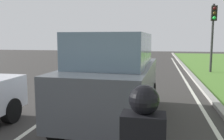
% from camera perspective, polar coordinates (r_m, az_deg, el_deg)
% --- Properties ---
extents(ground_plane, '(60.00, 60.00, 0.00)m').
position_cam_1_polar(ground_plane, '(12.13, 0.18, -2.79)').
color(ground_plane, '#383533').
extents(lane_line_center, '(0.12, 32.00, 0.01)m').
position_cam_1_polar(lane_line_center, '(12.28, -3.04, -2.67)').
color(lane_line_center, silver).
rests_on(lane_line_center, ground).
extents(lane_line_right_edge, '(0.12, 32.00, 0.01)m').
position_cam_1_polar(lane_line_right_edge, '(11.99, 17.35, -3.24)').
color(lane_line_right_edge, silver).
rests_on(lane_line_right_edge, ground).
extents(curb_right, '(0.24, 48.00, 0.12)m').
position_cam_1_polar(curb_right, '(12.05, 19.73, -3.02)').
color(curb_right, '#9E9B93').
rests_on(curb_right, ground).
extents(car_suv_ahead, '(2.11, 4.57, 2.28)m').
position_cam_1_polar(car_suv_ahead, '(6.24, 0.46, -1.67)').
color(car_suv_ahead, '#474C51').
rests_on(car_suv_ahead, ground).
extents(traffic_light_near_right, '(0.32, 0.50, 4.24)m').
position_cam_1_polar(traffic_light_near_right, '(16.22, 22.70, 9.63)').
color(traffic_light_near_right, '#2D2D2D').
rests_on(traffic_light_near_right, ground).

